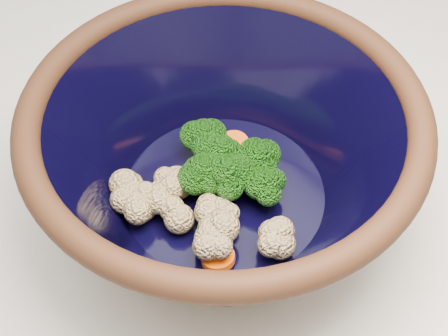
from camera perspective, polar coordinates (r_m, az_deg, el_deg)
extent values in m
cube|color=silver|center=(1.04, -2.02, -14.22)|extent=(1.20, 1.20, 0.90)
cylinder|color=black|center=(0.60, 0.00, -3.74)|extent=(0.20, 0.20, 0.01)
torus|color=black|center=(0.50, 0.00, 4.98)|extent=(0.33, 0.33, 0.02)
cylinder|color=black|center=(0.58, 0.00, -2.30)|extent=(0.19, 0.19, 0.00)
cylinder|color=#608442|center=(0.58, 3.08, -0.32)|extent=(0.01, 0.01, 0.02)
ellipsoid|color=#1D6513|center=(0.57, 3.18, 1.12)|extent=(0.04, 0.04, 0.03)
cylinder|color=#608442|center=(0.58, -0.30, -0.07)|extent=(0.01, 0.01, 0.02)
ellipsoid|color=#1D6513|center=(0.56, -0.31, 1.56)|extent=(0.04, 0.04, 0.04)
cylinder|color=#608442|center=(0.57, 4.00, -2.58)|extent=(0.01, 0.01, 0.02)
ellipsoid|color=#1D6513|center=(0.55, 4.12, -1.24)|extent=(0.04, 0.04, 0.03)
cylinder|color=#608442|center=(0.57, -1.88, -1.67)|extent=(0.01, 0.01, 0.02)
ellipsoid|color=#1D6513|center=(0.55, -1.95, -0.15)|extent=(0.04, 0.04, 0.04)
cylinder|color=#608442|center=(0.60, -1.84, 1.57)|extent=(0.01, 0.01, 0.02)
ellipsoid|color=#1D6513|center=(0.58, -1.90, 3.10)|extent=(0.04, 0.04, 0.03)
cylinder|color=#608442|center=(0.57, 0.23, -2.04)|extent=(0.01, 0.01, 0.02)
ellipsoid|color=#1D6513|center=(0.55, 0.24, -0.38)|extent=(0.05, 0.05, 0.04)
sphere|color=beige|center=(0.55, -7.61, -3.46)|extent=(0.03, 0.03, 0.03)
sphere|color=beige|center=(0.53, -0.76, -6.84)|extent=(0.03, 0.03, 0.03)
sphere|color=beige|center=(0.56, -8.29, -2.53)|extent=(0.03, 0.03, 0.03)
sphere|color=beige|center=(0.56, -5.61, -2.56)|extent=(0.03, 0.03, 0.03)
sphere|color=beige|center=(0.55, -0.45, -4.08)|extent=(0.03, 0.03, 0.03)
sphere|color=beige|center=(0.58, 0.00, 0.60)|extent=(0.03, 0.03, 0.03)
sphere|color=beige|center=(0.58, -0.51, 0.39)|extent=(0.03, 0.03, 0.03)
sphere|color=beige|center=(0.57, 0.17, -0.69)|extent=(0.03, 0.03, 0.03)
sphere|color=beige|center=(0.57, -4.32, -1.35)|extent=(0.03, 0.03, 0.03)
sphere|color=beige|center=(0.53, -0.97, -6.61)|extent=(0.03, 0.03, 0.03)
sphere|color=beige|center=(0.54, -4.12, -4.65)|extent=(0.03, 0.03, 0.03)
sphere|color=beige|center=(0.53, 5.15, -6.94)|extent=(0.03, 0.03, 0.03)
cylinder|color=#EA550A|center=(0.53, -0.55, -8.20)|extent=(0.03, 0.03, 0.01)
cylinder|color=#EA550A|center=(0.61, 0.88, 2.13)|extent=(0.03, 0.03, 0.01)
cylinder|color=#EA550A|center=(0.57, -7.46, -2.78)|extent=(0.03, 0.03, 0.01)
cylinder|color=#EA550A|center=(0.57, -5.28, -2.15)|extent=(0.03, 0.03, 0.01)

